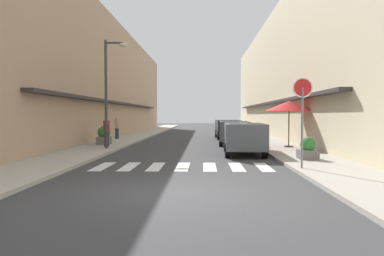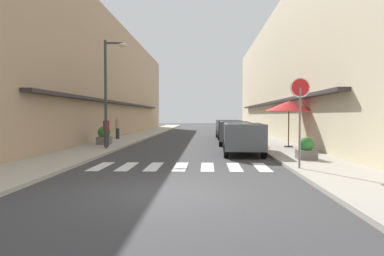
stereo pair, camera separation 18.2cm
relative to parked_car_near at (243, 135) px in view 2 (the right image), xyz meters
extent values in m
plane|color=#38383A|center=(-2.61, 11.91, -0.92)|extent=(111.87, 111.87, 0.00)
cube|color=#ADA899|center=(-7.55, 11.91, -0.86)|extent=(2.56, 71.19, 0.12)
cube|color=#9E998E|center=(2.33, 11.91, -0.86)|extent=(2.56, 71.19, 0.12)
cube|color=tan|center=(-11.34, 13.45, 3.81)|extent=(5.00, 47.77, 9.46)
cube|color=#332D2D|center=(-8.59, 13.45, 1.88)|extent=(0.50, 33.44, 0.16)
cube|color=beige|center=(6.11, 13.45, 4.15)|extent=(5.00, 47.77, 10.15)
cube|color=#332D2D|center=(3.36, 13.45, 1.88)|extent=(0.50, 33.44, 0.16)
cube|color=silver|center=(-5.46, -4.10, -0.91)|extent=(0.45, 2.20, 0.01)
cube|color=silver|center=(-4.51, -4.10, -0.91)|extent=(0.45, 2.20, 0.01)
cube|color=silver|center=(-3.56, -4.10, -0.91)|extent=(0.45, 2.20, 0.01)
cube|color=silver|center=(-2.61, -4.10, -0.91)|extent=(0.45, 2.20, 0.01)
cube|color=silver|center=(-1.66, -4.10, -0.91)|extent=(0.45, 2.20, 0.01)
cube|color=silver|center=(-0.71, -4.10, -0.91)|extent=(0.45, 2.20, 0.01)
cube|color=silver|center=(0.24, -4.10, -0.91)|extent=(0.45, 2.20, 0.01)
cube|color=#4C5156|center=(0.00, 0.04, -0.04)|extent=(1.90, 4.11, 1.13)
cube|color=black|center=(0.00, -0.17, 0.27)|extent=(1.55, 2.32, 0.56)
cylinder|color=black|center=(-0.74, 1.40, -0.60)|extent=(0.24, 0.65, 0.64)
cylinder|color=black|center=(0.84, 1.34, -0.60)|extent=(0.24, 0.65, 0.64)
cylinder|color=black|center=(-0.84, -1.27, -0.60)|extent=(0.24, 0.65, 0.64)
cylinder|color=black|center=(0.74, -1.33, -0.60)|extent=(0.24, 0.65, 0.64)
cube|color=#4C5156|center=(0.00, 5.75, -0.04)|extent=(1.95, 4.39, 1.13)
cube|color=black|center=(0.00, 5.53, 0.27)|extent=(1.58, 2.48, 0.56)
cylinder|color=black|center=(-0.73, 7.21, -0.60)|extent=(0.25, 0.65, 0.64)
cylinder|color=black|center=(0.86, 7.13, -0.60)|extent=(0.25, 0.65, 0.64)
cylinder|color=black|center=(-0.86, 4.36, -0.60)|extent=(0.25, 0.65, 0.64)
cylinder|color=black|center=(0.73, 4.29, -0.60)|extent=(0.25, 0.65, 0.64)
cube|color=black|center=(0.00, 11.52, -0.04)|extent=(1.84, 4.44, 1.13)
cube|color=black|center=(0.00, 11.30, 0.27)|extent=(1.52, 2.50, 0.56)
cylinder|color=black|center=(-0.83, 12.95, -0.60)|extent=(0.23, 0.64, 0.64)
cylinder|color=black|center=(0.76, 12.99, -0.60)|extent=(0.23, 0.64, 0.64)
cylinder|color=black|center=(-0.76, 10.05, -0.60)|extent=(0.23, 0.64, 0.64)
cylinder|color=black|center=(0.83, 10.08, -0.60)|extent=(0.23, 0.64, 0.64)
cylinder|color=slate|center=(1.30, -5.05, 0.50)|extent=(0.07, 0.07, 2.60)
cylinder|color=red|center=(1.30, -5.05, 1.80)|extent=(0.64, 0.03, 0.64)
torus|color=white|center=(1.30, -5.05, 1.80)|extent=(0.65, 0.05, 0.65)
cylinder|color=#38383D|center=(-6.89, 1.70, 1.98)|extent=(0.14, 0.14, 5.56)
cylinder|color=#38383D|center=(-6.44, 1.70, 4.61)|extent=(0.90, 0.10, 0.10)
ellipsoid|color=beige|center=(-5.99, 1.70, 4.51)|extent=(0.44, 0.28, 0.20)
cylinder|color=#262626|center=(2.71, 2.83, -0.77)|extent=(0.48, 0.48, 0.06)
cylinder|color=#4C3823|center=(2.71, 2.83, 0.30)|extent=(0.06, 0.06, 2.21)
cone|color=red|center=(2.71, 2.83, 1.41)|extent=(2.65, 2.65, 0.55)
cube|color=slate|center=(2.19, -2.60, -0.62)|extent=(0.71, 0.71, 0.36)
sphere|color=#2D7533|center=(2.19, -2.60, -0.24)|extent=(0.59, 0.59, 0.59)
cube|color=slate|center=(-7.73, 4.27, -0.58)|extent=(0.76, 0.76, 0.45)
sphere|color=#2D7533|center=(-7.73, 4.27, -0.10)|extent=(0.73, 0.73, 0.73)
cylinder|color=#282B33|center=(-7.16, 2.69, -0.40)|extent=(0.26, 0.26, 0.79)
cylinder|color=maroon|center=(-7.16, 2.69, 0.31)|extent=(0.34, 0.34, 0.63)
sphere|color=tan|center=(-7.16, 2.69, 0.73)|extent=(0.21, 0.21, 0.21)
cylinder|color=#282B33|center=(-8.12, 9.11, -0.42)|extent=(0.26, 0.26, 0.77)
cylinder|color=tan|center=(-8.12, 9.11, 0.27)|extent=(0.34, 0.34, 0.61)
sphere|color=tan|center=(-8.12, 9.11, 0.67)|extent=(0.21, 0.21, 0.21)
camera|label=1|loc=(-1.87, -16.88, 0.91)|focal=34.05mm
camera|label=2|loc=(-1.69, -16.87, 0.91)|focal=34.05mm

